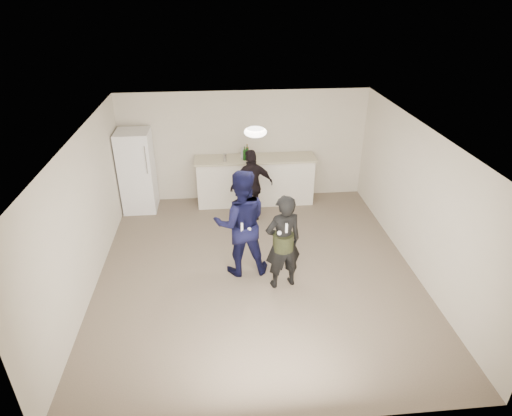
{
  "coord_description": "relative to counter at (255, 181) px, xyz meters",
  "views": [
    {
      "loc": [
        -0.59,
        -6.15,
        4.53
      ],
      "look_at": [
        0.0,
        0.2,
        1.15
      ],
      "focal_mm": 30.0,
      "sensor_mm": 36.0,
      "label": 1
    }
  ],
  "objects": [
    {
      "name": "floor",
      "position": [
        -0.21,
        -2.67,
        -0.53
      ],
      "size": [
        6.0,
        6.0,
        0.0
      ],
      "primitive_type": "plane",
      "color": "#6B5B4C",
      "rests_on": "ground"
    },
    {
      "name": "ceiling",
      "position": [
        -0.21,
        -2.67,
        1.98
      ],
      "size": [
        6.0,
        6.0,
        0.0
      ],
      "primitive_type": "plane",
      "rotation": [
        3.14,
        0.0,
        0.0
      ],
      "color": "silver",
      "rests_on": "wall_back"
    },
    {
      "name": "wall_back",
      "position": [
        -0.21,
        0.33,
        0.72
      ],
      "size": [
        6.0,
        0.0,
        6.0
      ],
      "primitive_type": "plane",
      "rotation": [
        1.57,
        0.0,
        0.0
      ],
      "color": "beige",
      "rests_on": "floor"
    },
    {
      "name": "wall_front",
      "position": [
        -0.21,
        -5.67,
        0.72
      ],
      "size": [
        6.0,
        0.0,
        6.0
      ],
      "primitive_type": "plane",
      "rotation": [
        -1.57,
        0.0,
        0.0
      ],
      "color": "beige",
      "rests_on": "floor"
    },
    {
      "name": "wall_left",
      "position": [
        -2.96,
        -2.67,
        0.72
      ],
      "size": [
        0.0,
        6.0,
        6.0
      ],
      "primitive_type": "plane",
      "rotation": [
        1.57,
        0.0,
        1.57
      ],
      "color": "beige",
      "rests_on": "floor"
    },
    {
      "name": "wall_right",
      "position": [
        2.54,
        -2.67,
        0.72
      ],
      "size": [
        0.0,
        6.0,
        6.0
      ],
      "primitive_type": "plane",
      "rotation": [
        1.57,
        0.0,
        -1.57
      ],
      "color": "beige",
      "rests_on": "floor"
    },
    {
      "name": "counter",
      "position": [
        0.0,
        0.0,
        0.0
      ],
      "size": [
        2.6,
        0.56,
        1.05
      ],
      "primitive_type": "cube",
      "color": "white",
      "rests_on": "floor"
    },
    {
      "name": "counter_top",
      "position": [
        0.0,
        0.0,
        0.55
      ],
      "size": [
        2.68,
        0.64,
        0.04
      ],
      "primitive_type": "cube",
      "color": "beige",
      "rests_on": "counter"
    },
    {
      "name": "fridge",
      "position": [
        -2.58,
        -0.07,
        0.38
      ],
      "size": [
        0.7,
        0.7,
        1.8
      ],
      "primitive_type": "cube",
      "color": "white",
      "rests_on": "floor"
    },
    {
      "name": "fridge_handle",
      "position": [
        -2.3,
        -0.44,
        0.78
      ],
      "size": [
        0.02,
        0.02,
        0.6
      ],
      "primitive_type": "cylinder",
      "color": "#B5B5B9",
      "rests_on": "fridge"
    },
    {
      "name": "ceiling_dome",
      "position": [
        -0.21,
        -2.37,
        1.93
      ],
      "size": [
        0.36,
        0.36,
        0.16
      ],
      "primitive_type": "ellipsoid",
      "color": "white",
      "rests_on": "ceiling"
    },
    {
      "name": "shaker",
      "position": [
        -0.67,
        -0.13,
        0.65
      ],
      "size": [
        0.08,
        0.08,
        0.17
      ],
      "primitive_type": "cylinder",
      "color": "#B7B7BC",
      "rests_on": "counter_top"
    },
    {
      "name": "man",
      "position": [
        -0.48,
        -2.62,
        0.43
      ],
      "size": [
        0.96,
        0.76,
        1.91
      ],
      "primitive_type": "imported",
      "rotation": [
        0.0,
        0.0,
        3.18
      ],
      "color": "#101244",
      "rests_on": "floor"
    },
    {
      "name": "woman",
      "position": [
        0.17,
        -3.09,
        0.31
      ],
      "size": [
        0.69,
        0.53,
        1.67
      ],
      "primitive_type": "imported",
      "rotation": [
        0.0,
        0.0,
        3.38
      ],
      "color": "black",
      "rests_on": "floor"
    },
    {
      "name": "camo_shorts",
      "position": [
        0.17,
        -3.09,
        0.32
      ],
      "size": [
        0.34,
        0.34,
        0.28
      ],
      "primitive_type": "cylinder",
      "color": "#2A3217",
      "rests_on": "woman"
    },
    {
      "name": "spectator",
      "position": [
        -0.14,
        -0.8,
        0.26
      ],
      "size": [
        0.99,
        0.59,
        1.57
      ],
      "primitive_type": "imported",
      "rotation": [
        0.0,
        0.0,
        3.38
      ],
      "color": "black",
      "rests_on": "floor"
    },
    {
      "name": "remote_man",
      "position": [
        -0.48,
        -2.9,
        0.53
      ],
      "size": [
        0.04,
        0.04,
        0.15
      ],
      "primitive_type": "cube",
      "color": "silver",
      "rests_on": "man"
    },
    {
      "name": "nunchuk_man",
      "position": [
        -0.36,
        -2.87,
        0.45
      ],
      "size": [
        0.07,
        0.07,
        0.07
      ],
      "primitive_type": "sphere",
      "color": "white",
      "rests_on": "man"
    },
    {
      "name": "remote_woman",
      "position": [
        0.17,
        -3.34,
        0.72
      ],
      "size": [
        0.04,
        0.04,
        0.15
      ],
      "primitive_type": "cube",
      "color": "silver",
      "rests_on": "woman"
    },
    {
      "name": "nunchuk_woman",
      "position": [
        0.07,
        -3.31,
        0.62
      ],
      "size": [
        0.07,
        0.07,
        0.07
      ],
      "primitive_type": "sphere",
      "color": "white",
      "rests_on": "woman"
    },
    {
      "name": "bottle_cluster",
      "position": [
        -0.22,
        -0.04,
        0.68
      ],
      "size": [
        0.18,
        0.22,
        0.25
      ],
      "color": "#123E11",
      "rests_on": "counter_top"
    }
  ]
}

